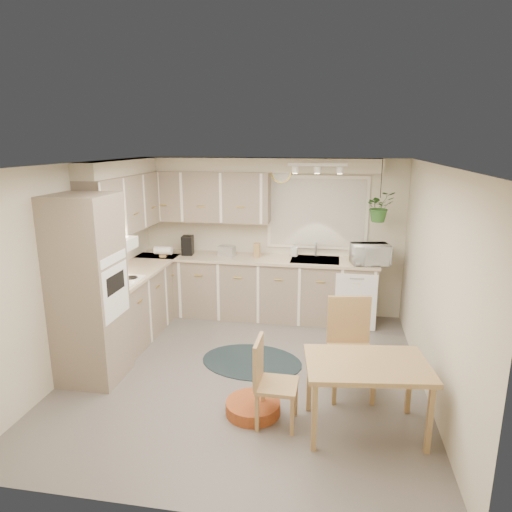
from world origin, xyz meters
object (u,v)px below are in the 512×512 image
pet_bed (253,407)px  microwave (370,252)px  braided_rug (252,361)px  dining_table (365,397)px  chair_back (351,350)px  chair_left (277,383)px

pet_bed → microwave: microwave is taller
braided_rug → pet_bed: bearing=-79.0°
microwave → braided_rug: bearing=-147.4°
braided_rug → pet_bed: 1.09m
dining_table → pet_bed: bearing=175.0°
chair_back → braided_rug: 1.38m
braided_rug → microwave: size_ratio=2.41×
chair_left → pet_bed: size_ratio=1.56×
pet_bed → microwave: bearing=63.3°
chair_back → microwave: microwave is taller
dining_table → microwave: (0.18, 2.57, 0.77)m
chair_back → microwave: size_ratio=1.99×
braided_rug → microwave: microwave is taller
pet_bed → braided_rug: bearing=101.0°
dining_table → chair_left: size_ratio=1.29×
braided_rug → pet_bed: (0.21, -1.07, 0.06)m
dining_table → braided_rug: bearing=137.7°
dining_table → chair_back: chair_back is taller
chair_back → braided_rug: bearing=-34.3°
chair_back → pet_bed: size_ratio=1.89×
microwave → dining_table: bearing=-105.5°
pet_bed → microwave: size_ratio=1.05×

